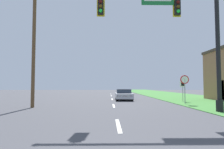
% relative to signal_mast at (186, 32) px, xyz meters
% --- Properties ---
extents(grass_verge_right, '(10.00, 110.00, 0.04)m').
position_rel_signal_mast_xyz_m(grass_verge_right, '(6.09, 19.98, -4.93)').
color(grass_verge_right, '#428438').
rests_on(grass_verge_right, ground).
extents(road_center_line, '(0.16, 34.80, 0.01)m').
position_rel_signal_mast_xyz_m(road_center_line, '(-4.41, 11.98, -4.95)').
color(road_center_line, silver).
rests_on(road_center_line, ground).
extents(signal_mast, '(8.62, 0.47, 8.18)m').
position_rel_signal_mast_xyz_m(signal_mast, '(0.00, 0.00, 0.00)').
color(signal_mast, black).
rests_on(signal_mast, grass_verge_right).
extents(car_ahead, '(1.86, 4.62, 1.19)m').
position_rel_signal_mast_xyz_m(car_ahead, '(-3.10, 10.76, -4.35)').
color(car_ahead, black).
rests_on(car_ahead, ground).
extents(stop_sign, '(0.76, 0.07, 2.50)m').
position_rel_signal_mast_xyz_m(stop_sign, '(1.85, 5.22, -3.09)').
color(stop_sign, gray).
rests_on(stop_sign, grass_verge_right).
extents(route_sign_post, '(0.55, 0.06, 2.03)m').
position_rel_signal_mast_xyz_m(route_sign_post, '(2.66, 7.90, -3.43)').
color(route_sign_post, gray).
rests_on(route_sign_post, grass_verge_right).
extents(utility_pole_near, '(1.80, 0.26, 9.28)m').
position_rel_signal_mast_xyz_m(utility_pole_near, '(-10.46, 2.75, -0.16)').
color(utility_pole_near, brown).
rests_on(utility_pole_near, ground).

